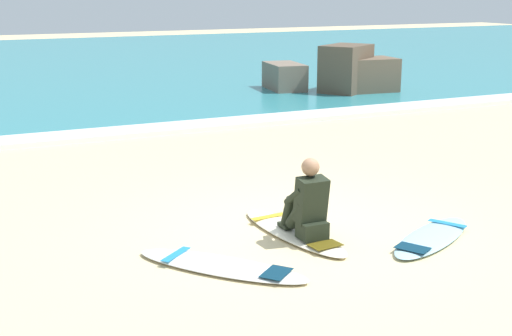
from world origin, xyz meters
TOP-DOWN VIEW (x-y plane):
  - ground_plane at (0.00, 0.00)m, footprint 80.00×80.00m
  - sea at (0.00, 20.23)m, footprint 80.00×28.00m
  - breaking_foam at (0.00, 6.53)m, footprint 80.00×0.90m
  - surfboard_main at (-0.14, -0.20)m, footprint 0.73×2.05m
  - surfer_seated at (-0.10, -0.46)m, footprint 0.37×0.70m
  - surfboard_spare_near at (-1.35, -0.82)m, footprint 1.67×1.89m
  - surfboard_spare_far at (1.26, -1.07)m, footprint 1.79×1.29m
  - rock_outcrop_distant at (6.51, 9.45)m, footprint 3.28×2.82m

SIDE VIEW (x-z plane):
  - ground_plane at x=0.00m, z-range 0.00..0.00m
  - surfboard_spare_near at x=-1.35m, z-range 0.00..0.07m
  - surfboard_main at x=-0.14m, z-range 0.00..0.07m
  - surfboard_spare_far at x=1.26m, z-range 0.00..0.07m
  - sea at x=0.00m, z-range 0.00..0.10m
  - breaking_foam at x=0.00m, z-range 0.00..0.11m
  - surfer_seated at x=-0.10m, z-range -0.04..0.91m
  - rock_outcrop_distant at x=6.51m, z-range -0.13..1.26m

